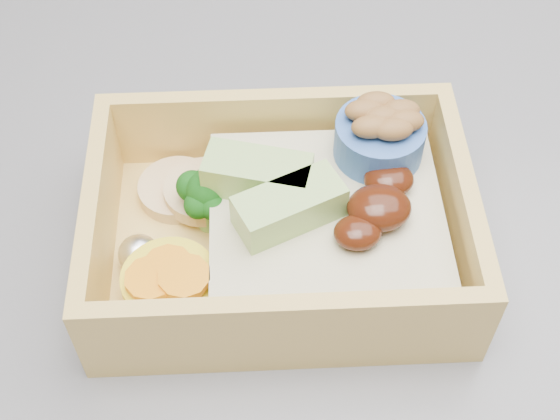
{
  "coord_description": "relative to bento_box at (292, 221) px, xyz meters",
  "views": [
    {
      "loc": [
        0.01,
        -0.24,
        1.28
      ],
      "look_at": [
        0.03,
        0.01,
        0.96
      ],
      "focal_mm": 50.0,
      "sensor_mm": 36.0,
      "label": 1
    }
  ],
  "objects": [
    {
      "name": "bento_box",
      "position": [
        0.0,
        0.0,
        0.0
      ],
      "size": [
        0.21,
        0.15,
        0.07
      ],
      "rotation": [
        0.0,
        0.0,
        -0.04
      ],
      "color": "#D9B25A",
      "rests_on": "island"
    }
  ]
}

